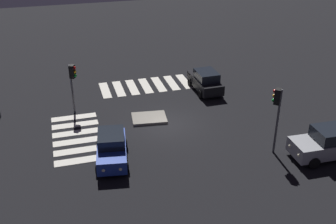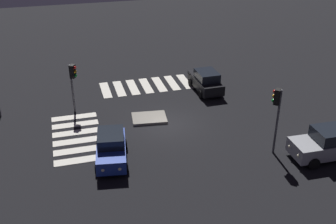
{
  "view_description": "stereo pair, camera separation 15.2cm",
  "coord_description": "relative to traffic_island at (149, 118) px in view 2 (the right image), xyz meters",
  "views": [
    {
      "loc": [
        6.85,
        24.38,
        14.12
      ],
      "look_at": [
        0.0,
        0.0,
        1.0
      ],
      "focal_mm": 44.03,
      "sensor_mm": 36.0,
      "label": 1
    },
    {
      "loc": [
        6.71,
        24.42,
        14.12
      ],
      "look_at": [
        0.0,
        0.0,
        1.0
      ],
      "focal_mm": 44.03,
      "sensor_mm": 36.0,
      "label": 2
    }
  ],
  "objects": [
    {
      "name": "crosswalk_near",
      "position": [
        -1.09,
        -5.9,
        -0.08
      ],
      "size": [
        7.6,
        3.2,
        0.02
      ],
      "color": "silver",
      "rests_on": "ground"
    },
    {
      "name": "traffic_light_west",
      "position": [
        -6.38,
        6.25,
        3.18
      ],
      "size": [
        0.54,
        0.54,
        4.31
      ],
      "rotation": [
        0.0,
        0.0,
        -0.77
      ],
      "color": "#47474C",
      "rests_on": "ground"
    },
    {
      "name": "car_black",
      "position": [
        -5.61,
        -3.59,
        0.79
      ],
      "size": [
        2.0,
        4.14,
        1.78
      ],
      "rotation": [
        0.0,
        0.0,
        -1.55
      ],
      "color": "black",
      "rests_on": "ground"
    },
    {
      "name": "traffic_island",
      "position": [
        0.0,
        0.0,
        0.0
      ],
      "size": [
        2.64,
        2.1,
        0.18
      ],
      "color": "gray",
      "rests_on": "ground"
    },
    {
      "name": "ground_plane",
      "position": [
        -1.09,
        1.14,
        -0.09
      ],
      "size": [
        80.0,
        80.0,
        0.0
      ],
      "primitive_type": "plane",
      "color": "black"
    },
    {
      "name": "car_blue",
      "position": [
        3.35,
        4.46,
        0.77
      ],
      "size": [
        2.36,
        4.21,
        1.76
      ],
      "rotation": [
        0.0,
        0.0,
        1.42
      ],
      "color": "#1E389E",
      "rests_on": "ground"
    },
    {
      "name": "car_silver",
      "position": [
        -9.39,
        7.64,
        0.87
      ],
      "size": [
        4.54,
        2.21,
        1.95
      ],
      "rotation": [
        0.0,
        0.0,
        -0.03
      ],
      "color": "#9EA0A5",
      "rests_on": "ground"
    },
    {
      "name": "traffic_light_east",
      "position": [
        4.96,
        -2.49,
        2.76
      ],
      "size": [
        0.53,
        0.54,
        3.75
      ],
      "rotation": [
        0.0,
        0.0,
        2.6
      ],
      "color": "#47474C",
      "rests_on": "ground"
    },
    {
      "name": "crosswalk_side",
      "position": [
        5.21,
        1.14,
        -0.08
      ],
      "size": [
        3.2,
        6.45,
        0.02
      ],
      "color": "silver",
      "rests_on": "ground"
    }
  ]
}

